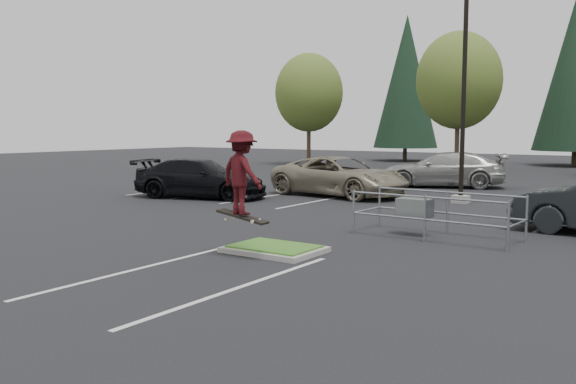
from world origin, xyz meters
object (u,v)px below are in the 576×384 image
Objects in this scene: conif_a at (406,82)px; cart_corral at (420,208)px; car_l_black at (199,178)px; car_far_silver at (445,170)px; decid_b at (459,84)px; car_l_tan at (340,176)px; decid_a at (309,95)px; skateboarder at (242,173)px; light_pole at (464,86)px.

conif_a reaches higher than cart_corral.
car_l_black is 0.94× the size of car_far_silver.
decid_b reaches higher than car_l_tan.
decid_a is 33.17m from cart_corral.
conif_a is 6.28× the size of skateboarder.
car_l_tan is at bearing -41.40° from car_far_silver.
skateboarder is at bearing -110.52° from cart_corral.
conif_a is 33.39m from car_l_black.
skateboarder reaches higher than car_far_silver.
decid_a is 1.56× the size of car_l_black.
skateboarder is 0.36× the size of car_l_black.
cart_corral is 2.13× the size of skateboarder.
skateboarder reaches higher than car_l_tan.
conif_a is at bearing -173.33° from car_far_silver.
decid_a reaches higher than skateboarder.
skateboarder is (5.84, -31.53, -4.10)m from decid_b.
decid_a is at bearing 4.98° from car_l_black.
decid_a is 1.47× the size of car_far_silver.
light_pole reaches higher than cart_corral.
decid_a reaches higher than cart_corral.
car_far_silver is at bearing 110.15° from cart_corral.
car_l_black is (-11.32, 3.52, 0.06)m from cart_corral.
light_pole is 19.70m from decid_b.
light_pole is at bearing -76.68° from car_l_tan.
decid_a is 4.30× the size of skateboarder.
car_l_tan reaches higher than cart_corral.
car_l_tan is 1.02× the size of car_far_silver.
decid_a is 0.92× the size of decid_b.
decid_b is at bearing 11.74° from car_l_tan.
car_far_silver is at bearing -37.50° from decid_a.
conif_a is 2.10× the size of car_l_tan.
light_pole is 7.59m from car_far_silver.
car_l_tan is 6.07m from car_l_black.
car_l_black is (-9.15, 8.55, -1.12)m from skateboarder.
decid_a is 20.32m from car_far_silver.
decid_b is 4.66× the size of skateboarder.
car_far_silver is (6.98, 10.45, 0.05)m from car_l_black.
cart_corral is at bearing -4.02° from car_far_silver.
car_far_silver reaches higher than car_l_black.
decid_a is 2.02× the size of cart_corral.
decid_a reaches higher than car_far_silver.
car_far_silver is (2.38, 6.50, 0.02)m from car_l_tan.
car_far_silver reaches higher than cart_corral.
light_pole is 13.28m from skateboarder.
cart_corral is 0.73× the size of car_far_silver.
skateboarder is (17.84, -31.03, -3.64)m from decid_a.
skateboarder is at bearing -92.94° from light_pole.
decid_a is 24.58m from car_l_black.
decid_b is at bearing -49.83° from conif_a.
skateboarder is 19.15m from car_far_silver.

